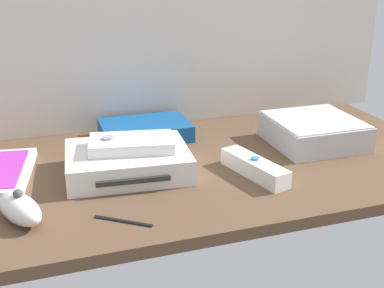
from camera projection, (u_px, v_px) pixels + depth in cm
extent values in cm
cube|color=brown|center=(192.00, 169.00, 91.89)|extent=(100.00, 48.00, 2.00)
cube|color=white|center=(128.00, 161.00, 87.19)|extent=(22.34, 17.80, 4.40)
cube|color=#2D2D2D|center=(134.00, 181.00, 79.75)|extent=(12.01, 1.66, 0.80)
cube|color=silver|center=(314.00, 132.00, 100.67)|extent=(17.18, 17.18, 5.00)
cube|color=silver|center=(315.00, 119.00, 99.71)|extent=(16.49, 16.49, 0.30)
cube|color=#145193|center=(145.00, 130.00, 103.87)|extent=(18.02, 12.02, 3.40)
cube|color=#19D833|center=(152.00, 140.00, 98.38)|extent=(8.00, 0.41, 0.60)
cube|color=white|center=(254.00, 167.00, 86.48)|extent=(7.19, 15.23, 3.00)
cylinder|color=#387FDB|center=(255.00, 158.00, 85.87)|extent=(1.40, 1.40, 0.40)
ellipsoid|color=white|center=(20.00, 209.00, 71.61)|extent=(8.27, 10.92, 4.00)
sphere|color=#4C4C4C|center=(18.00, 194.00, 70.74)|extent=(1.40, 1.40, 1.40)
cube|color=white|center=(131.00, 143.00, 86.51)|extent=(15.64, 10.55, 2.00)
cylinder|color=#99999E|center=(108.00, 138.00, 85.59)|extent=(2.34, 2.34, 0.40)
cylinder|color=black|center=(123.00, 220.00, 71.97)|extent=(7.70, 5.84, 0.70)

